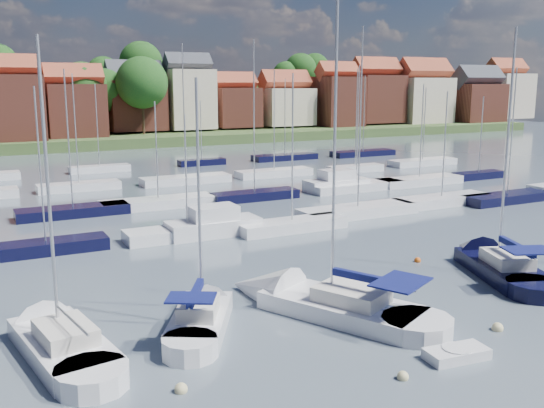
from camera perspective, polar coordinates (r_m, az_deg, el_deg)
ground at (r=65.80m, az=-7.68°, el=1.42°), size 260.00×260.00×0.00m
sailboat_left at (r=29.41m, az=-6.49°, el=-10.35°), size 6.51×9.02×12.38m
sailboat_centre at (r=31.00m, az=3.90°, el=-9.18°), size 8.44×12.62×16.86m
sailboat_navy at (r=39.49m, az=19.97°, el=-5.31°), size 6.77×11.48×15.49m
sailboat_far at (r=28.46m, az=-19.82°, el=-11.81°), size 4.48×10.99×14.18m
tender at (r=26.84m, az=16.98°, el=-13.34°), size 2.76×1.49×0.57m
buoy_a at (r=23.63m, az=-8.55°, el=-17.08°), size 0.50×0.50×0.50m
buoy_b at (r=24.78m, az=12.20°, el=-15.81°), size 0.46×0.46×0.46m
buoy_c at (r=28.23m, az=14.02°, el=-12.40°), size 0.41×0.41×0.41m
buoy_d at (r=30.36m, az=20.45°, el=-11.06°), size 0.52×0.52×0.52m
buoy_e at (r=39.85m, az=13.54°, el=-5.32°), size 0.42×0.42×0.42m
marina_field at (r=61.93m, az=-4.52°, el=1.27°), size 79.62×41.41×15.93m
far_shore_town at (r=155.79m, az=-18.57°, el=8.31°), size 212.46×90.00×22.27m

